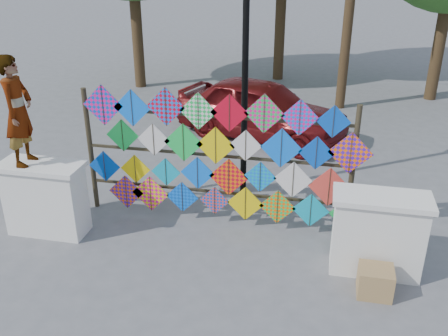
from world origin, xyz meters
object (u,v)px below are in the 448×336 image
at_px(vendor_woman, 18,111).
at_px(sedan, 261,109).
at_px(lamppost, 245,57).
at_px(kite_rack, 219,158).

relative_size(vendor_woman, sedan, 0.40).
relative_size(sedan, lamppost, 0.98).
distance_m(vendor_woman, sedan, 6.29).
bearing_deg(sedan, kite_rack, -162.61).
distance_m(sedan, lamppost, 3.63).
bearing_deg(sedan, lamppost, -159.34).
relative_size(vendor_woman, lamppost, 0.40).
xyz_separation_m(kite_rack, vendor_woman, (-3.02, -0.93, 0.93)).
bearing_deg(vendor_woman, sedan, -36.58).
height_order(vendor_woman, lamppost, lamppost).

